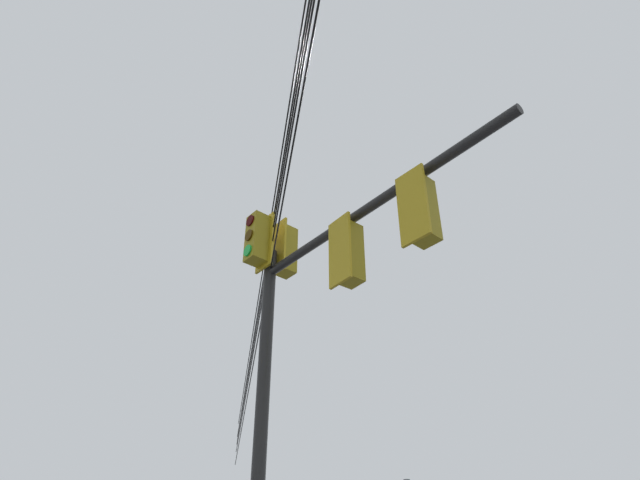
# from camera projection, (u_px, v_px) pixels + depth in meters

# --- Properties ---
(signal_mast_assembly) EXTENTS (3.25, 4.30, 7.22)m
(signal_mast_assembly) POSITION_uv_depth(u_px,v_px,m) (306.00, 305.00, 8.09)
(signal_mast_assembly) COLOR black
(signal_mast_assembly) RESTS_ON ground
(overhead_wire_span) EXTENTS (2.10, 26.14, 1.69)m
(overhead_wire_span) POSITION_uv_depth(u_px,v_px,m) (266.00, 270.00, 10.66)
(overhead_wire_span) COLOR black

